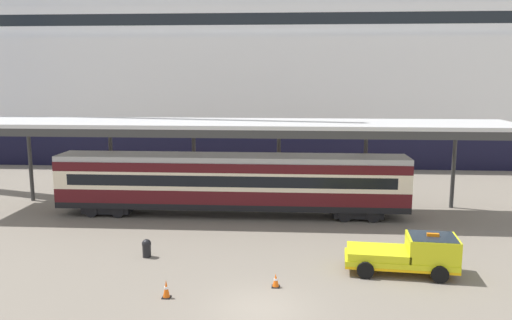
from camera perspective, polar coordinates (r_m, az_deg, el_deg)
name	(u,v)px	position (r m, az deg, el deg)	size (l,w,h in m)	color
ground_plane	(260,308)	(21.66, 0.49, -16.22)	(400.00, 400.00, 0.00)	slate
cruise_ship	(332,42)	(64.84, 8.47, 12.85)	(162.79, 27.36, 37.54)	black
platform_canopy	(232,126)	(34.07, -2.72, 3.80)	(37.00, 5.87, 6.29)	silver
train_carriage	(231,182)	(34.20, -2.76, -2.43)	(23.21, 2.81, 4.11)	black
service_truck	(411,253)	(25.83, 16.95, -9.91)	(5.36, 2.61, 2.02)	yellow
traffic_cone_near	(166,289)	(22.74, -9.98, -13.99)	(0.36, 0.36, 0.79)	black
traffic_cone_mid	(276,280)	(23.49, 2.21, -13.27)	(0.36, 0.36, 0.63)	black
quay_bollard	(147,247)	(27.54, -12.10, -9.51)	(0.48, 0.48, 0.96)	black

